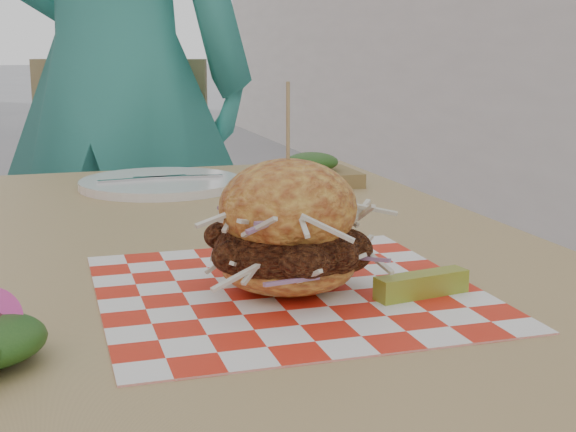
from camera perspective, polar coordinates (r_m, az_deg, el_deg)
name	(u,v)px	position (r m, az deg, el deg)	size (l,w,h in m)	color
diner	(114,77)	(1.94, -12.29, 9.64)	(0.66, 0.44, 1.82)	teal
patio_table	(208,302)	(1.01, -5.70, -6.12)	(0.80, 1.20, 0.75)	tan
patio_chair	(143,228)	(1.96, -10.28, -0.84)	(0.54, 0.54, 0.95)	tan
paper_liner	(288,290)	(0.78, 0.00, -5.30)	(0.36, 0.36, 0.00)	red
sandwich	(288,234)	(0.77, 0.00, -1.28)	(0.18, 0.18, 0.20)	gold
pickle_spear	(422,285)	(0.77, 9.48, -4.83)	(0.10, 0.02, 0.02)	olive
place_setting	(161,183)	(1.36, -9.04, 2.33)	(0.27, 0.27, 0.02)	white
kraft_tray	(312,172)	(1.37, 1.71, 3.15)	(0.15, 0.12, 0.06)	olive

